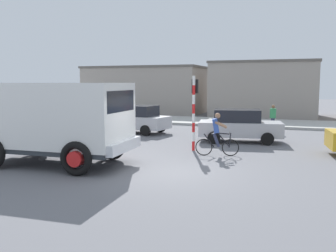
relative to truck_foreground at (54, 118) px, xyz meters
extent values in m
plane|color=slate|center=(4.09, 0.31, -1.67)|extent=(120.00, 120.00, 0.00)
cube|color=#ADADA8|center=(4.09, 15.74, -1.59)|extent=(80.00, 5.00, 0.16)
cube|color=white|center=(-0.03, 0.00, 0.13)|extent=(5.32, 2.75, 2.20)
cube|color=#2D3338|center=(-0.03, 0.00, -1.05)|extent=(5.21, 2.70, 0.16)
cube|color=silver|center=(2.67, 0.13, -0.87)|extent=(0.36, 2.38, 0.36)
cube|color=black|center=(2.52, 0.12, 0.63)|extent=(0.22, 2.13, 0.70)
torus|color=black|center=(1.52, 1.36, -1.12)|extent=(1.11, 0.29, 1.10)
cylinder|color=red|center=(1.52, 1.36, -1.12)|extent=(0.51, 0.32, 0.50)
torus|color=black|center=(1.64, -1.20, -1.12)|extent=(1.11, 0.29, 1.10)
cylinder|color=red|center=(1.64, -1.20, -1.12)|extent=(0.51, 0.32, 0.50)
torus|color=black|center=(-1.70, 1.20, -1.12)|extent=(1.11, 0.29, 1.10)
cylinder|color=red|center=(-1.70, 1.20, -1.12)|extent=(0.51, 0.32, 0.50)
torus|color=black|center=(5.61, 3.60, -1.33)|extent=(0.67, 0.20, 0.68)
torus|color=black|center=(4.59, 3.35, -1.33)|extent=(0.67, 0.20, 0.68)
cylinder|color=black|center=(5.27, 3.52, -0.76)|extent=(0.59, 0.19, 0.09)
cylinder|color=black|center=(5.33, 3.53, -1.01)|extent=(0.50, 0.16, 0.57)
cylinder|color=black|center=(4.79, 3.40, -1.06)|extent=(0.44, 0.15, 0.57)
cylinder|color=black|center=(5.59, 3.59, -1.03)|extent=(0.10, 0.07, 0.59)
cylinder|color=black|center=(5.56, 3.59, -0.72)|extent=(0.15, 0.49, 0.03)
cube|color=black|center=(4.99, 3.44, -0.79)|extent=(0.26, 0.17, 0.06)
cube|color=#3351A8|center=(5.03, 3.46, -0.46)|extent=(0.36, 0.38, 0.59)
sphere|color=#9E7051|center=(5.10, 3.47, -0.06)|extent=(0.22, 0.22, 0.22)
cylinder|color=#2D334C|center=(5.04, 3.56, -1.02)|extent=(0.32, 0.19, 0.57)
cylinder|color=#9E7051|center=(5.19, 3.66, -0.41)|extent=(0.50, 0.20, 0.29)
cylinder|color=#2D334C|center=(5.09, 3.37, -1.02)|extent=(0.32, 0.19, 0.57)
cylinder|color=#9E7051|center=(5.27, 3.35, -0.41)|extent=(0.50, 0.20, 0.29)
cylinder|color=red|center=(3.89, 4.30, -1.47)|extent=(0.12, 0.12, 0.40)
cylinder|color=white|center=(3.89, 4.30, -1.07)|extent=(0.12, 0.12, 0.40)
cylinder|color=red|center=(3.89, 4.30, -0.67)|extent=(0.12, 0.12, 0.40)
cylinder|color=white|center=(3.89, 4.30, -0.27)|extent=(0.12, 0.12, 0.40)
cylinder|color=red|center=(3.89, 4.30, 0.13)|extent=(0.12, 0.12, 0.40)
cylinder|color=white|center=(3.89, 4.30, 0.53)|extent=(0.12, 0.12, 0.40)
cylinder|color=red|center=(3.89, 4.30, 0.93)|extent=(0.12, 0.12, 0.40)
cylinder|color=white|center=(3.89, 4.30, 1.33)|extent=(0.12, 0.12, 0.40)
cube|color=black|center=(3.89, 4.48, 1.08)|extent=(0.24, 0.20, 0.60)
sphere|color=green|center=(3.89, 4.60, 1.08)|extent=(0.14, 0.14, 0.14)
cube|color=#B7B7BC|center=(-0.89, 8.66, -1.02)|extent=(4.21, 2.28, 0.70)
cube|color=black|center=(-0.74, 8.64, -0.37)|extent=(2.39, 1.76, 0.60)
cylinder|color=black|center=(-2.24, 8.01, -1.37)|extent=(0.62, 0.27, 0.60)
cylinder|color=black|center=(-1.99, 9.69, -1.37)|extent=(0.62, 0.27, 0.60)
cylinder|color=black|center=(0.21, 7.64, -1.37)|extent=(0.62, 0.27, 0.60)
cylinder|color=black|center=(0.47, 9.32, -1.37)|extent=(0.62, 0.27, 0.60)
cube|color=#B7B7BC|center=(5.41, 7.35, -1.02)|extent=(4.23, 2.37, 0.70)
cube|color=black|center=(5.26, 7.32, -0.37)|extent=(2.42, 1.80, 0.60)
cylinder|color=black|center=(6.49, 8.40, -1.37)|extent=(0.62, 0.28, 0.60)
cylinder|color=black|center=(6.78, 6.72, -1.37)|extent=(0.62, 0.28, 0.60)
cylinder|color=black|center=(4.04, 7.97, -1.37)|extent=(0.62, 0.28, 0.60)
cylinder|color=black|center=(4.34, 6.29, -1.37)|extent=(0.62, 0.28, 0.60)
cylinder|color=#2D334C|center=(6.67, 11.57, -1.24)|extent=(0.22, 0.22, 0.85)
cube|color=#338C51|center=(6.67, 11.57, -0.54)|extent=(0.34, 0.22, 0.56)
sphere|color=brown|center=(6.67, 11.57, -0.15)|extent=(0.20, 0.20, 0.20)
cube|color=#9E9389|center=(-6.13, 23.20, 0.46)|extent=(11.06, 7.03, 4.26)
cube|color=#5E5852|center=(-6.13, 23.20, 2.69)|extent=(11.28, 7.17, 0.20)
cube|color=#9E9389|center=(5.14, 22.62, 0.59)|extent=(8.68, 6.33, 4.52)
cube|color=#5E5852|center=(5.14, 22.62, 2.95)|extent=(8.85, 6.46, 0.20)
camera|label=1|loc=(8.17, -10.94, 1.23)|focal=39.73mm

